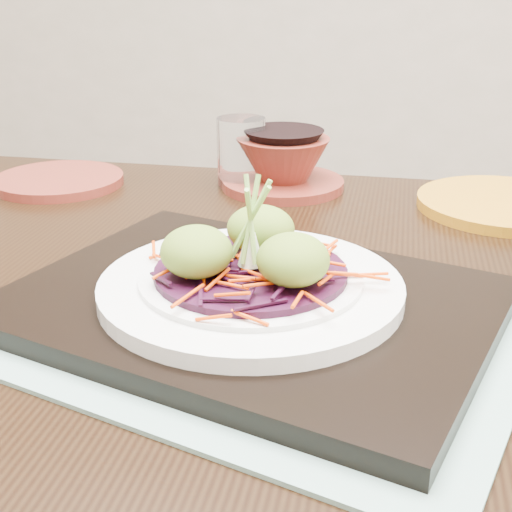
% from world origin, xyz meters
% --- Properties ---
extents(dining_table, '(1.16, 0.78, 0.72)m').
position_xyz_m(dining_table, '(-0.01, -0.09, 0.62)').
color(dining_table, black).
rests_on(dining_table, ground).
extents(placemat, '(0.52, 0.46, 0.00)m').
position_xyz_m(placemat, '(0.00, -0.16, 0.72)').
color(placemat, gray).
rests_on(placemat, dining_table).
extents(serving_tray, '(0.45, 0.39, 0.02)m').
position_xyz_m(serving_tray, '(0.00, -0.16, 0.73)').
color(serving_tray, black).
rests_on(serving_tray, placemat).
extents(white_plate, '(0.25, 0.25, 0.02)m').
position_xyz_m(white_plate, '(0.00, -0.16, 0.75)').
color(white_plate, silver).
rests_on(white_plate, serving_tray).
extents(cabbage_bed, '(0.16, 0.16, 0.01)m').
position_xyz_m(cabbage_bed, '(0.00, -0.16, 0.76)').
color(cabbage_bed, black).
rests_on(cabbage_bed, white_plate).
extents(carrot_julienne, '(0.19, 0.19, 0.01)m').
position_xyz_m(carrot_julienne, '(0.00, -0.16, 0.77)').
color(carrot_julienne, '#DD3A03').
rests_on(carrot_julienne, cabbage_bed).
extents(guacamole_scoops, '(0.14, 0.12, 0.04)m').
position_xyz_m(guacamole_scoops, '(0.00, -0.16, 0.78)').
color(guacamole_scoops, '#5D7422').
rests_on(guacamole_scoops, cabbage_bed).
extents(scallion_garnish, '(0.06, 0.06, 0.09)m').
position_xyz_m(scallion_garnish, '(0.00, -0.16, 0.80)').
color(scallion_garnish, '#7FB247').
rests_on(scallion_garnish, cabbage_bed).
extents(terracotta_side_plate, '(0.21, 0.21, 0.01)m').
position_xyz_m(terracotta_side_plate, '(-0.34, 0.16, 0.72)').
color(terracotta_side_plate, maroon).
rests_on(terracotta_side_plate, dining_table).
extents(water_glass, '(0.08, 0.08, 0.09)m').
position_xyz_m(water_glass, '(-0.10, 0.21, 0.76)').
color(water_glass, white).
rests_on(water_glass, dining_table).
extents(terracotta_bowl_set, '(0.19, 0.19, 0.07)m').
position_xyz_m(terracotta_bowl_set, '(-0.04, 0.21, 0.75)').
color(terracotta_bowl_set, maroon).
rests_on(terracotta_bowl_set, dining_table).
extents(yellow_plate, '(0.27, 0.27, 0.01)m').
position_xyz_m(yellow_plate, '(0.24, 0.18, 0.72)').
color(yellow_plate, '#A66812').
rests_on(yellow_plate, dining_table).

